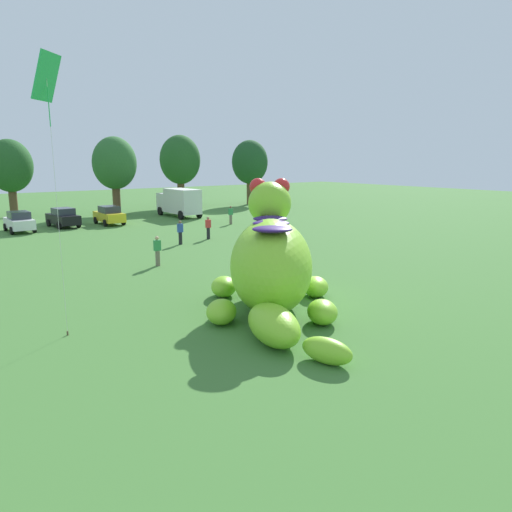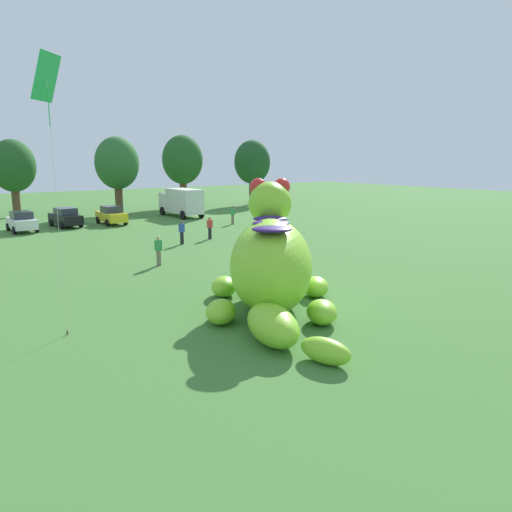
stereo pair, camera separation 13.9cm
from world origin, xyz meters
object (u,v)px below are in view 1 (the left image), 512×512
Objects in this scene: spectator_wandering at (180,233)px; giant_inflatable_creature at (271,264)px; spectator_near_inflatable at (208,228)px; car_yellow at (109,215)px; tethered_flying_kite at (47,82)px; car_black at (63,217)px; car_white at (19,222)px; box_truck at (179,202)px; spectator_mid_field at (231,215)px; spectator_by_cars at (157,251)px.

giant_inflatable_creature is at bearing -104.84° from spectator_wandering.
spectator_near_inflatable is 1.00× the size of spectator_wandering.
car_yellow is 30.61m from tethered_flying_kite.
spectator_near_inflatable is at bearing -62.47° from car_black.
giant_inflatable_creature is 2.36× the size of car_white.
giant_inflatable_creature is at bearing -89.87° from car_black.
car_yellow is at bearing 82.42° from giant_inflatable_creature.
car_black is 0.66× the size of box_truck.
box_truck is 8.38m from spectator_mid_field.
box_truck is 3.75× the size of spectator_by_cars.
car_black is 15.18m from spectator_near_inflatable.
box_truck reaches higher than car_black.
spectator_near_inflatable is at bearing 67.13° from giant_inflatable_creature.
spectator_near_inflatable is 2.90m from spectator_wandering.
car_white reaches higher than spectator_mid_field.
spectator_mid_field and spectator_by_cars have the same top height.
box_truck is 3.75× the size of spectator_wandering.
box_truck is (12.08, 0.87, 0.74)m from car_black.
box_truck is at bearing 55.99° from tethered_flying_kite.
spectator_wandering is at bearing -142.39° from spectator_mid_field.
tethered_flying_kite is at bearing -112.63° from car_yellow.
car_black is at bearing 150.47° from spectator_mid_field.
spectator_by_cars is at bearing -128.32° from spectator_wandering.
giant_inflatable_creature is 1.05× the size of tethered_flying_kite.
tethered_flying_kite is at bearing 166.16° from giant_inflatable_creature.
car_yellow is 2.40× the size of spectator_mid_field.
spectator_near_inflatable is (3.06, -12.77, -0.01)m from car_yellow.
spectator_near_inflatable is 1.00× the size of spectator_mid_field.
giant_inflatable_creature is at bearing -112.87° from spectator_near_inflatable.
spectator_near_inflatable is at bearing -76.53° from car_yellow.
car_white is 0.45× the size of tethered_flying_kite.
car_white is at bearing 100.85° from spectator_by_cars.
giant_inflatable_creature reaches higher than spectator_mid_field.
car_white is at bearing -173.88° from box_truck.
car_white is at bearing -178.97° from car_yellow.
box_truck is 0.69× the size of tethered_flying_kite.
spectator_by_cars is (-4.09, -19.08, -0.01)m from car_yellow.
car_black is 2.48× the size of spectator_mid_field.
giant_inflatable_creature reaches higher than spectator_by_cars.
giant_inflatable_creature is 5.69× the size of spectator_mid_field.
giant_inflatable_creature reaches higher than box_truck.
box_truck reaches higher than spectator_mid_field.
giant_inflatable_creature is 33.07m from box_truck.
car_white is 2.41× the size of spectator_near_inflatable.
box_truck is (12.01, 30.81, -0.29)m from giant_inflatable_creature.
tethered_flying_kite is at bearing -134.72° from spectator_near_inflatable.
car_white is at bearing 97.50° from giant_inflatable_creature.
spectator_mid_field is (13.02, 22.52, -1.03)m from giant_inflatable_creature.
box_truck is 3.75× the size of spectator_near_inflatable.
car_black is 0.46× the size of tethered_flying_kite.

